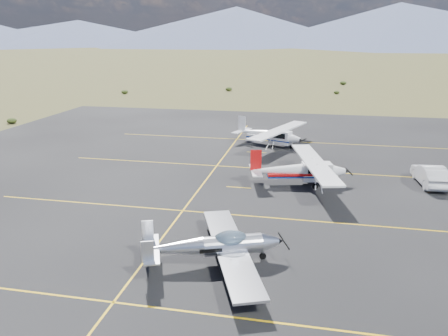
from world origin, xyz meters
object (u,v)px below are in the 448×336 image
at_px(aircraft_cessna, 300,169).
at_px(sedan, 430,175).
at_px(aircraft_plain, 269,134).
at_px(aircraft_low_wing, 216,246).

relative_size(aircraft_cessna, sedan, 2.29).
distance_m(aircraft_plain, sedan, 17.57).
bearing_deg(aircraft_cessna, aircraft_low_wing, -118.82).
bearing_deg(aircraft_plain, aircraft_low_wing, -68.31).
bearing_deg(aircraft_plain, aircraft_cessna, -51.60).
relative_size(aircraft_low_wing, aircraft_cessna, 0.86).
bearing_deg(aircraft_low_wing, aircraft_cessna, 53.48).
distance_m(aircraft_low_wing, aircraft_plain, 26.37).
bearing_deg(aircraft_plain, sedan, -14.83).
bearing_deg(aircraft_low_wing, aircraft_plain, 68.84).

